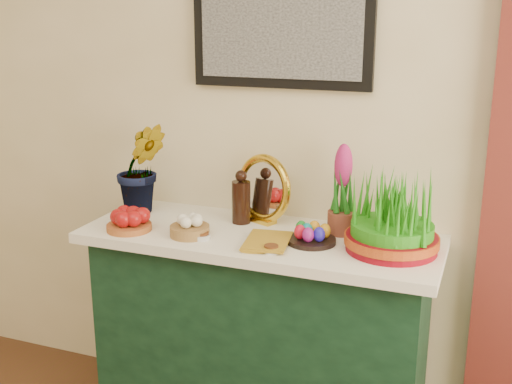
# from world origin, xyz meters

# --- Properties ---
(sideboard) EXTENTS (1.30, 0.45, 0.85)m
(sideboard) POSITION_xyz_m (-0.00, 2.00, 0.42)
(sideboard) COLOR #163D25
(sideboard) RESTS_ON ground
(tablecloth) EXTENTS (1.40, 0.55, 0.04)m
(tablecloth) POSITION_xyz_m (-0.00, 2.00, 0.87)
(tablecloth) COLOR white
(tablecloth) RESTS_ON sideboard
(hyacinth_green) EXTENTS (0.34, 0.33, 0.52)m
(hyacinth_green) POSITION_xyz_m (-0.57, 2.08, 1.15)
(hyacinth_green) COLOR #1B6817
(hyacinth_green) RESTS_ON tablecloth
(apple_bowl) EXTENTS (0.20, 0.20, 0.09)m
(apple_bowl) POSITION_xyz_m (-0.50, 1.85, 0.93)
(apple_bowl) COLOR #A55627
(apple_bowl) RESTS_ON tablecloth
(garlic_basket) EXTENTS (0.20, 0.20, 0.09)m
(garlic_basket) POSITION_xyz_m (-0.24, 1.88, 0.93)
(garlic_basket) COLOR #A17A41
(garlic_basket) RESTS_ON tablecloth
(vinegar_cruet) EXTENTS (0.08, 0.08, 0.22)m
(vinegar_cruet) POSITION_xyz_m (-0.12, 2.10, 0.99)
(vinegar_cruet) COLOR black
(vinegar_cruet) RESTS_ON tablecloth
(mirror) EXTENTS (0.28, 0.17, 0.28)m
(mirror) POSITION_xyz_m (-0.04, 2.14, 1.03)
(mirror) COLOR gold
(mirror) RESTS_ON tablecloth
(book) EXTENTS (0.18, 0.24, 0.03)m
(book) POSITION_xyz_m (-0.01, 1.88, 0.90)
(book) COLOR #B1861F
(book) RESTS_ON tablecloth
(spice_dish_left) EXTENTS (0.07, 0.07, 0.03)m
(spice_dish_left) POSITION_xyz_m (-0.19, 1.86, 0.90)
(spice_dish_left) COLOR silver
(spice_dish_left) RESTS_ON tablecloth
(spice_dish_right) EXTENTS (0.06, 0.06, 0.03)m
(spice_dish_right) POSITION_xyz_m (0.11, 1.82, 0.90)
(spice_dish_right) COLOR silver
(spice_dish_right) RESTS_ON tablecloth
(egg_plate) EXTENTS (0.21, 0.21, 0.08)m
(egg_plate) POSITION_xyz_m (0.21, 1.97, 0.92)
(egg_plate) COLOR black
(egg_plate) RESTS_ON tablecloth
(hyacinth_pink) EXTENTS (0.11, 0.11, 0.36)m
(hyacinth_pink) POSITION_xyz_m (0.29, 2.11, 1.05)
(hyacinth_pink) COLOR brown
(hyacinth_pink) RESTS_ON tablecloth
(wheatgrass_sabzeh) EXTENTS (0.34, 0.34, 0.28)m
(wheatgrass_sabzeh) POSITION_xyz_m (0.51, 2.00, 1.01)
(wheatgrass_sabzeh) COLOR maroon
(wheatgrass_sabzeh) RESTS_ON tablecloth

